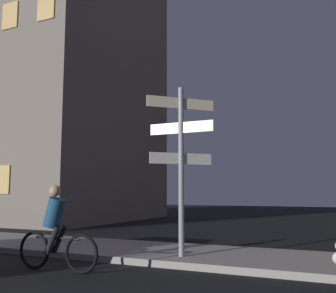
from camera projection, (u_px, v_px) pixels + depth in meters
sidewalk_kerb at (203, 256)px, 8.49m from camera, size 40.00×2.61×0.14m
signpost at (181, 154)px, 8.25m from camera, size 1.47×1.13×3.62m
cyclist at (56, 231)px, 7.27m from camera, size 1.82×0.33×1.61m
building_left_block at (51, 66)px, 22.20m from camera, size 10.29×9.88×17.51m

